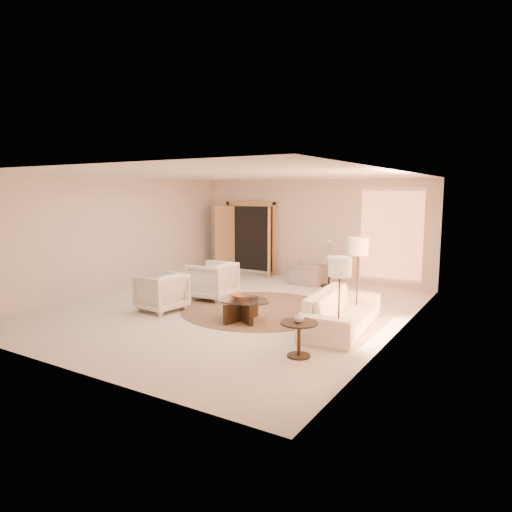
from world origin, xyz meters
The scene contains 18 objects.
room centered at (0.00, 0.00, 1.40)m, with size 7.04×8.04×2.83m.
windows_right centered at (3.45, 0.10, 1.35)m, with size 0.10×6.40×2.40m, color #FF9966, non-canonical shape.
window_back_corner centered at (2.30, 3.95, 1.35)m, with size 1.70×0.10×2.40m, color #FF9966, non-canonical shape.
curtains_right centered at (3.40, 1.00, 1.30)m, with size 0.06×5.20×2.60m, color tan, non-canonical shape.
french_doors centered at (-1.90, 3.82, 1.07)m, with size 1.95×0.66×2.16m.
area_rug centered at (0.59, 0.21, 0.01)m, with size 3.28×3.28×0.01m, color #432B1D.
sofa centered at (2.58, -0.21, 0.34)m, with size 2.34×0.91×0.68m, color white.
armchair_left centered at (-0.82, 0.46, 0.47)m, with size 0.91×0.86×0.94m, color white.
armchair_right centered at (-1.10, -0.93, 0.43)m, with size 0.84×0.79×0.87m, color white.
accent_chair centered at (0.32, 3.16, 0.39)m, with size 0.88×0.57×0.77m, color gray.
coffee_table centered at (0.75, -0.72, 0.27)m, with size 1.54×1.54×0.43m.
end_table centered at (2.53, -1.87, 0.37)m, with size 0.57×0.57×0.54m.
side_table centered at (0.94, 3.18, 0.39)m, with size 0.55×0.55×0.64m.
floor_lamp_near centered at (2.59, 0.55, 1.35)m, with size 0.39×0.39×1.59m.
floor_lamp_far centered at (2.90, -1.21, 1.24)m, with size 0.35×0.35×1.46m.
bowl centered at (0.75, -0.72, 0.47)m, with size 0.36×0.36×0.09m, color brown.
end_vase centered at (2.53, -1.87, 0.61)m, with size 0.15×0.15×0.16m, color silver.
side_vase centered at (0.94, 3.18, 0.76)m, with size 0.23×0.23×0.24m, color silver.
Camera 1 is at (5.41, -7.82, 2.45)m, focal length 32.00 mm.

